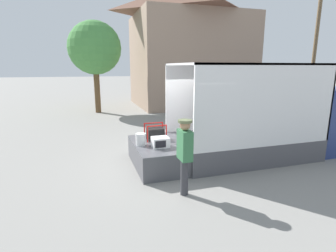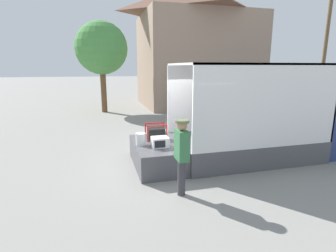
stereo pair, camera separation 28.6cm
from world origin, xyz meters
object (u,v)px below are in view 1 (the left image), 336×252
box_truck (281,126)px  worker_person (185,149)px  microwave (160,142)px  street_tree (95,48)px  utility_pole (316,43)px  portable_generator (156,134)px  orange_bucket (141,139)px

box_truck → worker_person: bearing=-155.4°
microwave → street_tree: (-1.23, 10.72, 3.21)m
utility_pole → box_truck: bearing=-138.5°
microwave → portable_generator: 0.78m
box_truck → portable_generator: size_ratio=10.12×
portable_generator → utility_pole: (15.26, 9.23, 3.84)m
portable_generator → street_tree: size_ratio=0.11×
box_truck → orange_bucket: 4.93m
orange_bucket → worker_person: (0.62, -1.94, 0.23)m
street_tree → box_truck: bearing=-61.3°
box_truck → worker_person: size_ratio=3.56×
orange_bucket → utility_pole: (15.82, 9.66, 3.86)m
orange_bucket → worker_person: 2.05m
box_truck → utility_pole: (10.90, 9.62, 3.80)m
microwave → portable_generator: portable_generator is taller
microwave → orange_bucket: 0.60m
microwave → orange_bucket: orange_bucket is taller
orange_bucket → portable_generator: bearing=37.5°
box_truck → orange_bucket: bearing=-179.5°
microwave → worker_person: size_ratio=0.26×
orange_bucket → worker_person: bearing=-72.3°
street_tree → orange_bucket: bearing=-85.9°
orange_bucket → utility_pole: size_ratio=0.04×
portable_generator → microwave: bearing=-95.5°
box_truck → microwave: bearing=-175.0°
box_truck → microwave: (-4.44, -0.39, -0.09)m
portable_generator → street_tree: (-1.30, 9.94, 3.16)m
box_truck → orange_bucket: (-4.93, -0.04, -0.06)m
box_truck → worker_person: 4.74m
utility_pole → street_tree: 16.59m
worker_person → box_truck: bearing=24.6°
worker_person → street_tree: street_tree is taller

